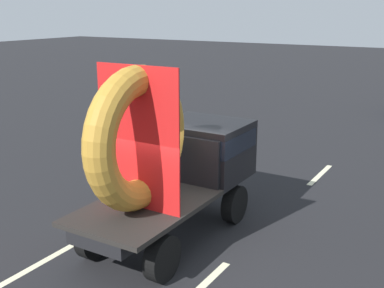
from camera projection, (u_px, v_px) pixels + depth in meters
ground_plane at (175, 245)px, 10.60m from camera, size 120.00×120.00×0.00m
flatbed_truck at (175, 158)px, 10.65m from camera, size 2.02×4.88×3.98m
lane_dash_left_near at (35, 266)px, 9.72m from camera, size 0.16×2.89×0.01m
lane_dash_left_far at (227, 159)px, 16.65m from camera, size 0.16×2.79×0.01m
lane_dash_right_far at (320, 175)px, 15.07m from camera, size 0.16×2.15×0.01m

